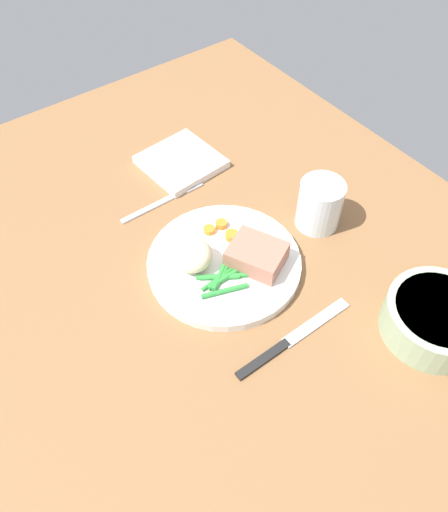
# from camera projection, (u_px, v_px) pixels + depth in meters

# --- Properties ---
(dining_table) EXTENTS (1.20, 0.90, 0.02)m
(dining_table) POSITION_uv_depth(u_px,v_px,m) (234.00, 280.00, 0.80)
(dining_table) COLOR brown
(dining_table) RESTS_ON ground
(dinner_plate) EXTENTS (0.24, 0.24, 0.02)m
(dinner_plate) POSITION_uv_depth(u_px,v_px,m) (224.00, 263.00, 0.80)
(dinner_plate) COLOR white
(dinner_plate) RESTS_ON dining_table
(meat_portion) EXTENTS (0.10, 0.10, 0.03)m
(meat_portion) POSITION_uv_depth(u_px,v_px,m) (257.00, 255.00, 0.78)
(meat_portion) COLOR #A86B56
(meat_portion) RESTS_ON dinner_plate
(mashed_potatoes) EXTENTS (0.06, 0.06, 0.04)m
(mashed_potatoes) POSITION_uv_depth(u_px,v_px,m) (192.00, 255.00, 0.77)
(mashed_potatoes) COLOR beige
(mashed_potatoes) RESTS_ON dinner_plate
(carrot_slices) EXTENTS (0.07, 0.05, 0.01)m
(carrot_slices) POSITION_uv_depth(u_px,v_px,m) (228.00, 233.00, 0.82)
(carrot_slices) COLOR orange
(carrot_slices) RESTS_ON dinner_plate
(green_beans) EXTENTS (0.07, 0.08, 0.01)m
(green_beans) POSITION_uv_depth(u_px,v_px,m) (222.00, 279.00, 0.76)
(green_beans) COLOR #2D8C38
(green_beans) RESTS_ON dinner_plate
(fork) EXTENTS (0.01, 0.17, 0.00)m
(fork) POSITION_uv_depth(u_px,v_px,m) (162.00, 202.00, 0.89)
(fork) COLOR silver
(fork) RESTS_ON dining_table
(knife) EXTENTS (0.02, 0.21, 0.01)m
(knife) POSITION_uv_depth(u_px,v_px,m) (291.00, 340.00, 0.72)
(knife) COLOR black
(knife) RESTS_ON dining_table
(water_glass) EXTENTS (0.07, 0.07, 0.09)m
(water_glass) POSITION_uv_depth(u_px,v_px,m) (319.00, 207.00, 0.84)
(water_glass) COLOR silver
(water_glass) RESTS_ON dining_table
(salad_bowl) EXTENTS (0.15, 0.15, 0.06)m
(salad_bowl) POSITION_uv_depth(u_px,v_px,m) (436.00, 318.00, 0.71)
(salad_bowl) COLOR #99B28C
(salad_bowl) RESTS_ON dining_table
(napkin) EXTENTS (0.14, 0.14, 0.01)m
(napkin) POSITION_uv_depth(u_px,v_px,m) (181.00, 162.00, 0.95)
(napkin) COLOR white
(napkin) RESTS_ON dining_table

